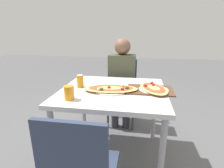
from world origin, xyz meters
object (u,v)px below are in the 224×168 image
Objects in this scene: dining_table at (113,97)px; chair_far_seated at (122,88)px; pizza_main at (111,89)px; soda_can at (80,81)px; pizza_second at (153,89)px; person_seated at (122,76)px; drink_glass at (69,93)px.

chair_far_seated reaches higher than dining_table.
dining_table is 1.88× the size of pizza_main.
soda_can is 0.28× the size of pizza_second.
chair_far_seated reaches higher than pizza_main.
chair_far_seated is at bearing -90.00° from person_seated.
pizza_main reaches higher than dining_table.
chair_far_seated is 7.76× the size of drink_glass.
pizza_second is (0.40, 0.08, -0.00)m from pizza_main.
person_seated reaches higher than pizza_second.
dining_table is at bearing 88.68° from person_seated.
drink_glass is (0.02, -0.33, -0.00)m from soda_can.
person_seated reaches higher than pizza_main.
chair_far_seated is 0.23m from person_seated.
pizza_second is (0.39, 0.03, 0.10)m from dining_table.
soda_can reaches higher than pizza_main.
person_seated is 10.32× the size of drink_glass.
pizza_main is (-0.03, -0.72, 0.07)m from person_seated.
pizza_main is at bearing -103.92° from dining_table.
chair_far_seated reaches higher than drink_glass.
drink_glass is at bearing 73.18° from chair_far_seated.
soda_can is 0.33m from drink_glass.
drink_glass is at bearing -86.61° from soda_can.
dining_table is 0.46m from drink_glass.
dining_table is at bearing -174.95° from pizza_second.
drink_glass is (-0.33, -1.10, 0.30)m from chair_far_seated.
soda_can is at bearing 65.37° from chair_far_seated.
soda_can is at bearing 175.48° from dining_table.
person_seated reaches higher than drink_glass.
pizza_second is at bearing 115.97° from chair_far_seated.
soda_can reaches higher than drink_glass.
pizza_main is at bearing -168.95° from pizza_second.
drink_glass is (-0.32, -0.30, 0.14)m from dining_table.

